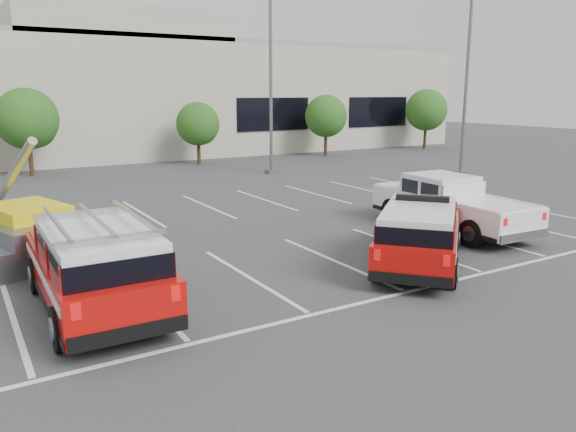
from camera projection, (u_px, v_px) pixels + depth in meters
name	position (u px, v px, depth m)	size (l,w,h in m)	color
ground	(336.00, 261.00, 15.56)	(120.00, 120.00, 0.00)	#353537
stall_markings	(259.00, 228.00, 19.32)	(23.00, 15.00, 0.01)	silver
convention_building	(84.00, 90.00, 41.26)	(60.00, 16.99, 13.20)	#B8AF9B
tree_mid_left	(29.00, 121.00, 30.84)	(3.37, 3.37, 4.85)	#3F2B19
tree_mid_right	(199.00, 125.00, 36.01)	(2.77, 2.77, 3.99)	#3F2B19
tree_right	(327.00, 118.00, 41.01)	(3.07, 3.07, 4.42)	#3F2B19
tree_far_right	(427.00, 111.00, 46.00)	(3.37, 3.37, 4.85)	#3F2B19
light_pole_mid	(271.00, 81.00, 31.35)	(0.90, 0.60, 10.24)	#59595E
light_pole_right	(466.00, 81.00, 30.88)	(0.90, 0.60, 10.24)	#59595E
fire_chief_suv	(419.00, 239.00, 15.01)	(5.21, 4.94, 1.85)	#AE0B08
white_pickup	(449.00, 209.00, 18.96)	(2.37, 6.08, 1.84)	silver
ladder_suv	(96.00, 273.00, 11.88)	(2.22, 5.48, 2.14)	#AE0B08
utility_rig	(25.00, 235.00, 15.65)	(3.60, 4.62, 3.46)	#59595E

